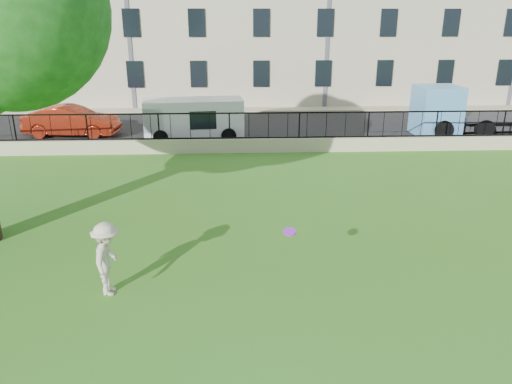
{
  "coord_description": "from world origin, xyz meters",
  "views": [
    {
      "loc": [
        0.17,
        -9.02,
        5.59
      ],
      "look_at": [
        0.75,
        3.5,
        1.15
      ],
      "focal_mm": 35.0,
      "sensor_mm": 36.0,
      "label": 1
    }
  ],
  "objects_px": {
    "man": "(107,259)",
    "blue_truck": "(473,110)",
    "red_sedan": "(72,121)",
    "white_van": "(194,120)",
    "frisbee": "(290,232)"
  },
  "relations": [
    {
      "from": "man",
      "to": "blue_truck",
      "type": "xyz_separation_m",
      "value": [
        14.5,
        14.58,
        0.39
      ]
    },
    {
      "from": "red_sedan",
      "to": "white_van",
      "type": "bearing_deg",
      "value": -94.5
    },
    {
      "from": "frisbee",
      "to": "white_van",
      "type": "distance_m",
      "value": 14.36
    },
    {
      "from": "white_van",
      "to": "blue_truck",
      "type": "bearing_deg",
      "value": -2.6
    },
    {
      "from": "red_sedan",
      "to": "blue_truck",
      "type": "bearing_deg",
      "value": -86.15
    },
    {
      "from": "man",
      "to": "blue_truck",
      "type": "distance_m",
      "value": 20.57
    },
    {
      "from": "white_van",
      "to": "frisbee",
      "type": "bearing_deg",
      "value": -83.22
    },
    {
      "from": "white_van",
      "to": "red_sedan",
      "type": "bearing_deg",
      "value": 165.34
    },
    {
      "from": "frisbee",
      "to": "red_sedan",
      "type": "height_order",
      "value": "red_sedan"
    },
    {
      "from": "white_van",
      "to": "blue_truck",
      "type": "height_order",
      "value": "blue_truck"
    },
    {
      "from": "red_sedan",
      "to": "white_van",
      "type": "height_order",
      "value": "white_van"
    },
    {
      "from": "blue_truck",
      "to": "frisbee",
      "type": "bearing_deg",
      "value": -128.8
    },
    {
      "from": "red_sedan",
      "to": "blue_truck",
      "type": "relative_size",
      "value": 0.79
    },
    {
      "from": "white_van",
      "to": "man",
      "type": "bearing_deg",
      "value": -98.56
    },
    {
      "from": "man",
      "to": "white_van",
      "type": "bearing_deg",
      "value": -2.57
    }
  ]
}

